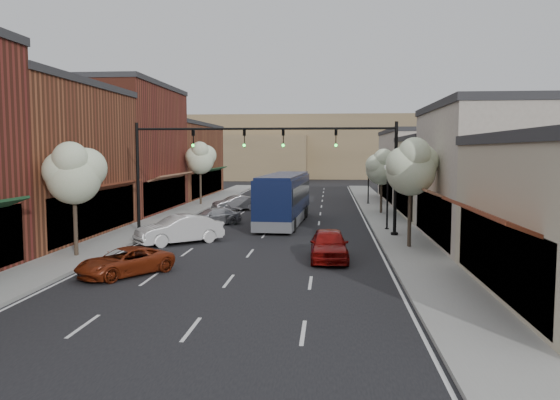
% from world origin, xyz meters
% --- Properties ---
extents(ground, '(160.00, 160.00, 0.00)m').
position_xyz_m(ground, '(0.00, 0.00, 0.00)').
color(ground, black).
rests_on(ground, ground).
extents(sidewalk_left, '(2.80, 73.00, 0.15)m').
position_xyz_m(sidewalk_left, '(-8.40, 18.50, 0.07)').
color(sidewalk_left, gray).
rests_on(sidewalk_left, ground).
extents(sidewalk_right, '(2.80, 73.00, 0.15)m').
position_xyz_m(sidewalk_right, '(8.40, 18.50, 0.07)').
color(sidewalk_right, gray).
rests_on(sidewalk_right, ground).
extents(curb_left, '(0.25, 73.00, 0.17)m').
position_xyz_m(curb_left, '(-7.00, 18.50, 0.07)').
color(curb_left, gray).
rests_on(curb_left, ground).
extents(curb_right, '(0.25, 73.00, 0.17)m').
position_xyz_m(curb_right, '(7.00, 18.50, 0.07)').
color(curb_right, gray).
rests_on(curb_right, ground).
extents(bldg_left_midnear, '(10.14, 14.10, 9.40)m').
position_xyz_m(bldg_left_midnear, '(-14.23, 6.00, 4.66)').
color(bldg_left_midnear, brown).
rests_on(bldg_left_midnear, ground).
extents(bldg_left_midfar, '(10.14, 14.10, 10.90)m').
position_xyz_m(bldg_left_midfar, '(-14.24, 20.00, 5.40)').
color(bldg_left_midfar, maroon).
rests_on(bldg_left_midfar, ground).
extents(bldg_left_far, '(10.14, 18.10, 8.40)m').
position_xyz_m(bldg_left_far, '(-14.22, 36.00, 4.16)').
color(bldg_left_far, brown).
rests_on(bldg_left_far, ground).
extents(bldg_right_midnear, '(9.14, 12.10, 7.90)m').
position_xyz_m(bldg_right_midnear, '(13.72, 6.00, 3.91)').
color(bldg_right_midnear, '#BDB0A2').
rests_on(bldg_right_midnear, ground).
extents(bldg_right_midfar, '(9.14, 12.10, 6.40)m').
position_xyz_m(bldg_right_midfar, '(13.70, 18.00, 3.17)').
color(bldg_right_midfar, '#B5AB90').
rests_on(bldg_right_midfar, ground).
extents(bldg_right_far, '(9.14, 16.10, 7.40)m').
position_xyz_m(bldg_right_far, '(13.71, 32.00, 3.66)').
color(bldg_right_far, '#BDB0A2').
rests_on(bldg_right_far, ground).
extents(hill_far, '(120.00, 30.00, 12.00)m').
position_xyz_m(hill_far, '(0.00, 90.00, 6.00)').
color(hill_far, '#7A6647').
rests_on(hill_far, ground).
extents(hill_near, '(50.00, 20.00, 8.00)m').
position_xyz_m(hill_near, '(-25.00, 78.00, 4.00)').
color(hill_near, '#7A6647').
rests_on(hill_near, ground).
extents(signal_mast_right, '(8.22, 0.46, 7.00)m').
position_xyz_m(signal_mast_right, '(5.62, 8.00, 4.62)').
color(signal_mast_right, black).
rests_on(signal_mast_right, ground).
extents(signal_mast_left, '(8.22, 0.46, 7.00)m').
position_xyz_m(signal_mast_left, '(-5.62, 8.00, 4.62)').
color(signal_mast_left, black).
rests_on(signal_mast_left, ground).
extents(tree_right_near, '(2.85, 2.65, 5.95)m').
position_xyz_m(tree_right_near, '(8.35, 3.94, 4.45)').
color(tree_right_near, '#47382B').
rests_on(tree_right_near, ground).
extents(tree_right_far, '(2.85, 2.65, 5.43)m').
position_xyz_m(tree_right_far, '(8.35, 19.94, 3.99)').
color(tree_right_far, '#47382B').
rests_on(tree_right_far, ground).
extents(tree_left_near, '(2.85, 2.65, 5.69)m').
position_xyz_m(tree_left_near, '(-8.25, -0.06, 4.22)').
color(tree_left_near, '#47382B').
rests_on(tree_left_near, ground).
extents(tree_left_far, '(2.85, 2.65, 6.13)m').
position_xyz_m(tree_left_far, '(-8.25, 25.94, 4.60)').
color(tree_left_far, '#47382B').
rests_on(tree_left_far, ground).
extents(lamp_post_near, '(0.44, 0.44, 4.44)m').
position_xyz_m(lamp_post_near, '(7.80, 10.50, 3.01)').
color(lamp_post_near, black).
rests_on(lamp_post_near, ground).
extents(lamp_post_far, '(0.44, 0.44, 4.44)m').
position_xyz_m(lamp_post_far, '(7.80, 28.00, 3.01)').
color(lamp_post_far, black).
rests_on(lamp_post_far, ground).
extents(coach_bus, '(3.20, 11.83, 3.58)m').
position_xyz_m(coach_bus, '(0.80, 13.55, 1.87)').
color(coach_bus, '#0E1638').
rests_on(coach_bus, ground).
extents(red_hatchback, '(1.90, 4.48, 1.51)m').
position_xyz_m(red_hatchback, '(4.03, 0.63, 0.76)').
color(red_hatchback, maroon).
rests_on(red_hatchback, ground).
extents(parked_car_a, '(4.01, 4.51, 1.16)m').
position_xyz_m(parked_car_a, '(-4.56, -3.36, 0.58)').
color(parked_car_a, maroon).
rests_on(parked_car_a, ground).
extents(parked_car_b, '(4.88, 4.43, 1.62)m').
position_xyz_m(parked_car_b, '(-4.41, 4.58, 0.81)').
color(parked_car_b, silver).
rests_on(parked_car_b, ground).
extents(parked_car_c, '(4.35, 3.68, 1.19)m').
position_xyz_m(parked_car_c, '(-4.20, 12.43, 0.60)').
color(parked_car_c, '#A1A1A6').
rests_on(parked_car_c, ground).
extents(parked_car_e, '(4.08, 3.50, 1.33)m').
position_xyz_m(parked_car_e, '(-4.20, 21.79, 0.66)').
color(parked_car_e, gray).
rests_on(parked_car_e, ground).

